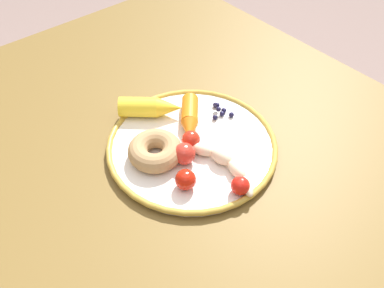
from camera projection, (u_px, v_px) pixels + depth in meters
dining_table at (183, 168)px, 0.87m from camera, size 1.20×0.99×0.70m
plate at (192, 145)px, 0.81m from camera, size 0.34×0.34×0.02m
banana at (219, 160)px, 0.76m from camera, size 0.20×0.08×0.03m
carrot_orange at (189, 118)px, 0.83m from camera, size 0.12×0.11×0.04m
carrot_yellow at (151, 107)px, 0.85m from camera, size 0.12×0.13×0.04m
donut at (155, 151)px, 0.77m from camera, size 0.13×0.13×0.04m
blueberry_pile at (221, 111)px, 0.86m from camera, size 0.06×0.04×0.02m
tomato_near at (238, 187)px, 0.71m from camera, size 0.03×0.03×0.03m
tomato_mid at (186, 180)px, 0.72m from camera, size 0.04×0.04×0.04m
tomato_far at (184, 154)px, 0.76m from camera, size 0.04×0.04×0.04m
tomato_extra at (191, 140)px, 0.79m from camera, size 0.04×0.04×0.04m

